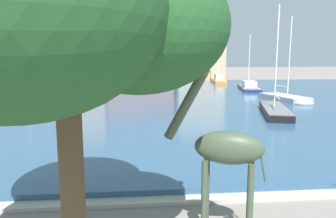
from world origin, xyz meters
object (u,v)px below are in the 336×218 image
(giraffe_statue, at_px, (223,151))
(sailboat_yellow, at_px, (26,87))
(sailboat_black, at_px, (273,111))
(shade_tree, at_px, (59,25))
(sailboat_grey, at_px, (288,100))
(sailboat_navy, at_px, (248,88))
(sailboat_orange, at_px, (218,81))

(giraffe_statue, distance_m, sailboat_yellow, 39.64)
(sailboat_black, distance_m, shade_tree, 20.80)
(sailboat_yellow, bearing_deg, sailboat_grey, -26.16)
(sailboat_grey, bearing_deg, sailboat_yellow, 153.84)
(sailboat_yellow, relative_size, shade_tree, 1.43)
(sailboat_grey, bearing_deg, sailboat_navy, 88.96)
(giraffe_statue, relative_size, shade_tree, 0.65)
(sailboat_navy, height_order, shade_tree, sailboat_navy)
(sailboat_orange, distance_m, sailboat_grey, 23.89)
(sailboat_orange, relative_size, sailboat_navy, 1.00)
(sailboat_black, bearing_deg, sailboat_grey, 56.32)
(giraffe_statue, xyz_separation_m, sailboat_orange, (11.35, 45.79, -1.66))
(shade_tree, bearing_deg, giraffe_statue, 17.57)
(giraffe_statue, xyz_separation_m, shade_tree, (-3.27, -1.03, 2.66))
(sailboat_grey, relative_size, sailboat_black, 1.01)
(sailboat_orange, bearing_deg, sailboat_black, -96.16)
(sailboat_orange, height_order, sailboat_grey, sailboat_grey)
(sailboat_grey, distance_m, shade_tree, 28.03)
(sailboat_yellow, bearing_deg, giraffe_statue, -65.38)
(giraffe_statue, bearing_deg, sailboat_orange, 76.08)
(sailboat_grey, distance_m, sailboat_black, 7.36)
(giraffe_statue, xyz_separation_m, sailboat_black, (8.11, 15.79, -1.81))
(sailboat_grey, bearing_deg, shade_tree, -123.96)
(shade_tree, bearing_deg, sailboat_orange, 72.67)
(sailboat_yellow, relative_size, sailboat_navy, 1.02)
(giraffe_statue, height_order, sailboat_navy, sailboat_navy)
(sailboat_grey, bearing_deg, sailboat_black, -123.68)
(sailboat_orange, relative_size, sailboat_grey, 1.18)
(giraffe_statue, bearing_deg, sailboat_grey, 60.92)
(sailboat_yellow, distance_m, sailboat_black, 31.85)
(sailboat_yellow, distance_m, sailboat_navy, 29.00)
(sailboat_black, xyz_separation_m, shade_tree, (-11.37, -16.83, 4.47))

